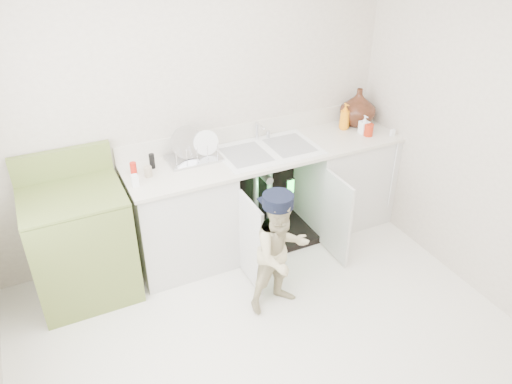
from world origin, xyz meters
The scene contains 5 objects.
ground centered at (0.00, 0.00, 0.00)m, with size 3.50×3.50×0.00m, color beige.
room_shell centered at (0.00, 0.00, 1.25)m, with size 6.00×5.50×1.26m.
counter_run centered at (0.59, 1.21, 0.48)m, with size 2.44×1.02×1.24m.
avocado_stove centered at (-1.06, 1.18, 0.47)m, with size 0.73×0.65×1.13m.
repair_worker centered at (0.24, 0.38, 0.50)m, with size 0.63×0.69×0.99m.
Camera 1 is at (-1.19, -2.17, 2.76)m, focal length 35.00 mm.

